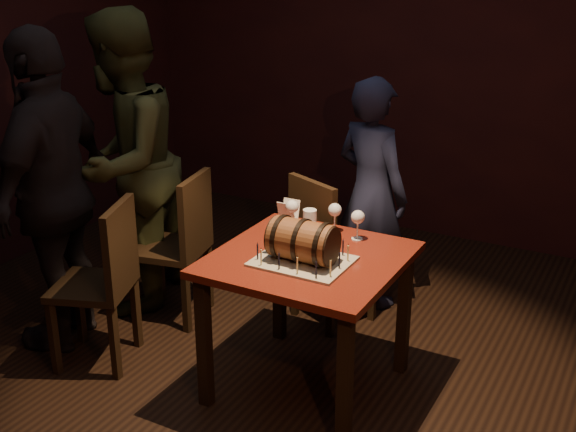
{
  "coord_description": "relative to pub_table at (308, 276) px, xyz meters",
  "views": [
    {
      "loc": [
        1.65,
        -2.84,
        2.18
      ],
      "look_at": [
        0.07,
        0.05,
        0.95
      ],
      "focal_mm": 45.0,
      "sensor_mm": 36.0,
      "label": 1
    }
  ],
  "objects": [
    {
      "name": "person_left_front",
      "position": [
        -1.48,
        -0.21,
        0.27
      ],
      "size": [
        0.7,
        1.14,
        1.81
      ],
      "primitive_type": "imported",
      "rotation": [
        0.0,
        0.0,
        -1.31
      ],
      "color": "black",
      "rests_on": "ground"
    },
    {
      "name": "barrel_cake",
      "position": [
        0.01,
        -0.08,
        0.22
      ],
      "size": [
        0.37,
        0.22,
        0.22
      ],
      "color": "brown",
      "rests_on": "cake_board"
    },
    {
      "name": "pub_table",
      "position": [
        0.0,
        0.0,
        0.0
      ],
      "size": [
        0.9,
        0.9,
        0.75
      ],
      "color": "#50140D",
      "rests_on": "ground"
    },
    {
      "name": "chair_left_rear",
      "position": [
        -1.02,
        0.31,
        -0.12
      ],
      "size": [
        0.47,
        0.47,
        0.93
      ],
      "color": "black",
      "rests_on": "ground"
    },
    {
      "name": "room_shell",
      "position": [
        -0.18,
        -0.07,
        0.76
      ],
      "size": [
        5.04,
        5.04,
        2.8
      ],
      "color": "black",
      "rests_on": "ground"
    },
    {
      "name": "cake_board",
      "position": [
        0.01,
        -0.08,
        0.12
      ],
      "size": [
        0.45,
        0.35,
        0.01
      ],
      "primitive_type": "cube",
      "color": "#A19882",
      "rests_on": "pub_table"
    },
    {
      "name": "menu_card",
      "position": [
        -0.3,
        0.34,
        0.17
      ],
      "size": [
        0.1,
        0.05,
        0.13
      ],
      "primitive_type": null,
      "color": "white",
      "rests_on": "pub_table"
    },
    {
      "name": "chair_back",
      "position": [
        -0.24,
        0.68,
        -0.12
      ],
      "size": [
        0.53,
        0.53,
        0.93
      ],
      "color": "black",
      "rests_on": "ground"
    },
    {
      "name": "pint_of_ale",
      "position": [
        -0.11,
        0.23,
        0.18
      ],
      "size": [
        0.07,
        0.07,
        0.15
      ],
      "color": "silver",
      "rests_on": "pub_table"
    },
    {
      "name": "wine_glass_mid",
      "position": [
        -0.03,
        0.35,
        0.23
      ],
      "size": [
        0.07,
        0.07,
        0.16
      ],
      "color": "silver",
      "rests_on": "pub_table"
    },
    {
      "name": "birthday_candles",
      "position": [
        0.01,
        -0.08,
        0.16
      ],
      "size": [
        0.4,
        0.3,
        0.09
      ],
      "color": "#F8E894",
      "rests_on": "cake_board"
    },
    {
      "name": "person_left_rear",
      "position": [
        -1.45,
        0.33,
        0.29
      ],
      "size": [
        0.91,
        1.05,
        1.86
      ],
      "primitive_type": "imported",
      "rotation": [
        0.0,
        0.0,
        -1.32
      ],
      "color": "#383B1D",
      "rests_on": "ground"
    },
    {
      "name": "chair_left_front",
      "position": [
        -1.07,
        -0.3,
        -0.12
      ],
      "size": [
        0.52,
        0.52,
        0.93
      ],
      "color": "black",
      "rests_on": "ground"
    },
    {
      "name": "wine_glass_left",
      "position": [
        -0.25,
        0.29,
        0.23
      ],
      "size": [
        0.07,
        0.07,
        0.16
      ],
      "color": "silver",
      "rests_on": "pub_table"
    },
    {
      "name": "person_back",
      "position": [
        -0.12,
        1.09,
        0.09
      ],
      "size": [
        0.62,
        0.51,
        1.47
      ],
      "primitive_type": "imported",
      "rotation": [
        0.0,
        0.0,
        2.81
      ],
      "color": "#1B1E36",
      "rests_on": "ground"
    },
    {
      "name": "wine_glass_right",
      "position": [
        0.12,
        0.31,
        0.23
      ],
      "size": [
        0.07,
        0.07,
        0.16
      ],
      "color": "silver",
      "rests_on": "pub_table"
    }
  ]
}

